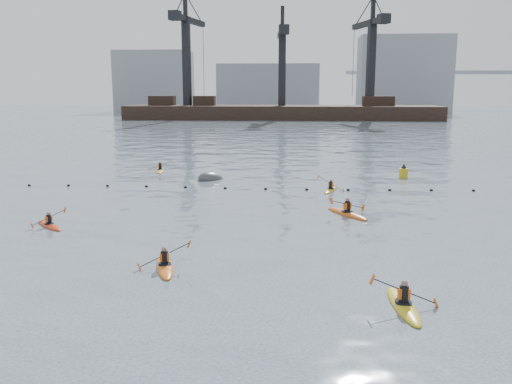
# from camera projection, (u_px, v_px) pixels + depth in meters

# --- Properties ---
(ground) EXTENTS (400.00, 400.00, 0.00)m
(ground) POSITION_uv_depth(u_px,v_px,m) (199.00, 315.00, 17.88)
(ground) COLOR #3C4958
(ground) RESTS_ON ground
(float_line) EXTENTS (33.24, 0.73, 0.24)m
(float_line) POSITION_uv_depth(u_px,v_px,m) (246.00, 188.00, 39.97)
(float_line) COLOR black
(float_line) RESTS_ON ground
(barge_pier) EXTENTS (72.00, 19.30, 29.50)m
(barge_pier) POSITION_uv_depth(u_px,v_px,m) (281.00, 111.00, 125.22)
(barge_pier) COLOR black
(barge_pier) RESTS_ON ground
(skyline) EXTENTS (141.00, 28.00, 22.00)m
(skyline) POSITION_uv_depth(u_px,v_px,m) (293.00, 80.00, 163.07)
(skyline) COLOR gray
(skyline) RESTS_ON ground
(kayaker_0) EXTENTS (2.20, 3.31, 1.26)m
(kayaker_0) POSITION_uv_depth(u_px,v_px,m) (165.00, 266.00, 22.48)
(kayaker_0) COLOR orange
(kayaker_0) RESTS_ON ground
(kayaker_1) EXTENTS (2.39, 3.50, 1.32)m
(kayaker_1) POSITION_uv_depth(u_px,v_px,m) (403.00, 304.00, 18.47)
(kayaker_1) COLOR gold
(kayaker_1) RESTS_ON ground
(kayaker_2) EXTENTS (2.44, 2.41, 1.03)m
(kayaker_2) POSITION_uv_depth(u_px,v_px,m) (49.00, 225.00, 29.18)
(kayaker_2) COLOR red
(kayaker_2) RESTS_ON ground
(kayaker_3) EXTENTS (2.04, 3.04, 1.23)m
(kayaker_3) POSITION_uv_depth(u_px,v_px,m) (331.00, 189.00, 39.19)
(kayaker_3) COLOR gold
(kayaker_3) RESTS_ON ground
(kayaker_4) EXTENTS (2.56, 3.50, 1.29)m
(kayaker_4) POSITION_uv_depth(u_px,v_px,m) (347.00, 213.00, 31.81)
(kayaker_4) COLOR #C85512
(kayaker_4) RESTS_ON ground
(kayaker_5) EXTENTS (2.15, 3.20, 1.16)m
(kayaker_5) POSITION_uv_depth(u_px,v_px,m) (160.00, 170.00, 48.23)
(kayaker_5) COLOR #F1A61C
(kayaker_5) RESTS_ON ground
(mooring_buoy) EXTENTS (2.85, 2.80, 1.67)m
(mooring_buoy) POSITION_uv_depth(u_px,v_px,m) (211.00, 179.00, 43.96)
(mooring_buoy) COLOR #373A3C
(mooring_buoy) RESTS_ON ground
(nav_buoy) EXTENTS (0.72, 0.72, 1.30)m
(nav_buoy) POSITION_uv_depth(u_px,v_px,m) (403.00, 173.00, 44.82)
(nav_buoy) COLOR gold
(nav_buoy) RESTS_ON ground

